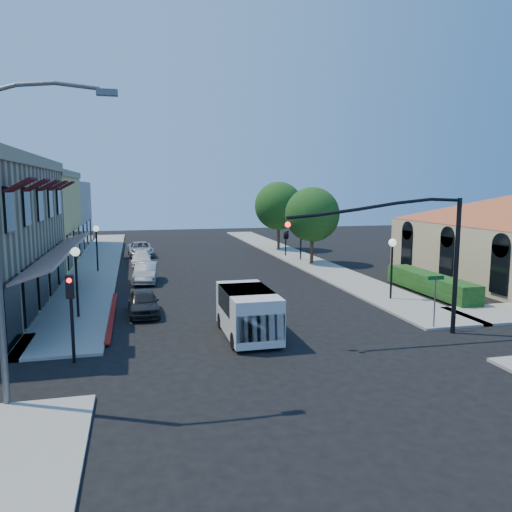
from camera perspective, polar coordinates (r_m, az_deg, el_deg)
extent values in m
plane|color=black|center=(19.39, 4.14, -11.61)|extent=(120.00, 120.00, 0.00)
cube|color=gray|center=(44.95, -17.52, -0.68)|extent=(3.50, 50.00, 0.12)
cube|color=gray|center=(47.10, 4.23, 0.04)|extent=(3.50, 50.00, 0.12)
cube|color=maroon|center=(26.23, -16.11, -6.70)|extent=(0.25, 10.00, 0.06)
cube|color=tan|center=(28.86, -24.04, 9.87)|extent=(0.50, 18.20, 0.60)
cube|color=#561416|center=(28.86, -21.47, 0.54)|extent=(1.75, 17.00, 0.67)
cube|color=#470E12|center=(21.82, -25.30, 7.37)|extent=(1.02, 1.50, 0.60)
cube|color=#470E12|center=(25.16, -23.76, 7.42)|extent=(1.02, 1.50, 0.60)
cube|color=#470E12|center=(28.51, -22.58, 7.46)|extent=(1.02, 1.50, 0.60)
cube|color=#470E12|center=(31.88, -21.65, 7.49)|extent=(1.02, 1.50, 0.60)
cube|color=#470E12|center=(35.25, -20.90, 7.51)|extent=(1.02, 1.50, 0.60)
cube|color=black|center=(21.98, -26.08, -5.72)|extent=(0.12, 2.60, 2.60)
cube|color=black|center=(25.23, -24.45, -3.95)|extent=(0.12, 2.60, 2.60)
cube|color=black|center=(28.52, -23.20, -2.58)|extent=(0.12, 2.60, 2.60)
cube|color=black|center=(31.83, -22.21, -1.50)|extent=(0.12, 2.60, 2.60)
cube|color=black|center=(35.16, -21.41, -0.62)|extent=(0.12, 2.60, 2.60)
cube|color=#E0C664|center=(44.57, -26.50, 3.63)|extent=(10.00, 12.00, 7.60)
cube|color=#C6A595|center=(56.33, -23.82, 4.20)|extent=(10.00, 12.00, 7.00)
cube|color=black|center=(31.57, 26.07, -1.42)|extent=(0.12, 1.40, 2.80)
cube|color=black|center=(35.50, 20.93, -0.19)|extent=(0.12, 1.40, 2.80)
cube|color=black|center=(39.68, 16.85, 0.79)|extent=(0.12, 1.40, 2.80)
cube|color=#143D11|center=(32.23, 19.26, -4.13)|extent=(1.40, 8.00, 1.10)
cylinder|color=#392617|center=(42.30, 6.39, 0.48)|extent=(0.28, 0.28, 2.10)
sphere|color=#143D11|center=(42.02, 6.45, 4.74)|extent=(4.56, 4.56, 4.56)
cylinder|color=#392617|center=(51.73, 2.59, 1.96)|extent=(0.28, 0.28, 2.27)
sphere|color=#143D11|center=(51.49, 2.61, 5.74)|extent=(4.94, 4.94, 4.94)
cylinder|color=black|center=(23.56, 21.90, -1.14)|extent=(0.20, 0.20, 6.00)
cylinder|color=black|center=(21.27, 13.65, 5.34)|extent=(7.80, 0.14, 0.14)
imported|color=black|center=(19.85, 3.50, 2.78)|extent=(0.20, 0.16, 1.00)
sphere|color=#FF0C0C|center=(19.66, 3.66, 3.60)|extent=(0.22, 0.22, 0.22)
cylinder|color=black|center=(19.67, -20.26, -7.23)|extent=(0.12, 0.12, 3.00)
cube|color=black|center=(19.22, -20.51, -3.31)|extent=(0.28, 0.22, 0.85)
sphere|color=#FF0C0C|center=(19.05, -20.59, -2.64)|extent=(0.18, 0.18, 0.18)
cylinder|color=#595B5E|center=(15.81, -23.14, 17.43)|extent=(3.00, 0.12, 0.12)
cube|color=#595B5E|center=(15.63, -16.66, 17.47)|extent=(0.60, 0.25, 0.18)
cylinder|color=#595B5E|center=(24.16, 19.76, -5.05)|extent=(0.06, 0.06, 2.50)
cube|color=#0C591E|center=(23.94, 19.88, -2.36)|extent=(0.80, 0.04, 0.18)
cylinder|color=black|center=(26.00, -19.78, -3.37)|extent=(0.12, 0.12, 3.20)
sphere|color=white|center=(25.74, -19.96, 0.46)|extent=(0.44, 0.44, 0.44)
cylinder|color=black|center=(39.79, -17.71, 0.48)|extent=(0.12, 0.12, 3.20)
sphere|color=white|center=(39.61, -17.81, 3.00)|extent=(0.44, 0.44, 0.44)
cylinder|color=black|center=(29.47, 15.22, -1.90)|extent=(0.12, 0.12, 3.20)
sphere|color=white|center=(29.23, 15.34, 1.49)|extent=(0.44, 0.44, 0.44)
cylinder|color=black|center=(44.01, 5.14, 1.50)|extent=(0.12, 0.12, 3.20)
sphere|color=white|center=(43.85, 5.17, 3.78)|extent=(0.44, 0.44, 0.44)
cube|color=silver|center=(21.75, -0.94, -6.36)|extent=(2.02, 4.66, 1.91)
cube|color=silver|center=(19.89, 0.36, -8.04)|extent=(1.96, 0.64, 1.06)
cube|color=black|center=(20.10, 0.10, -6.31)|extent=(1.80, 0.11, 0.95)
cube|color=black|center=(21.94, -1.13, -4.95)|extent=(2.04, 2.76, 0.95)
cylinder|color=black|center=(20.28, -2.44, -9.66)|extent=(0.27, 0.70, 0.70)
cylinder|color=black|center=(23.28, -3.99, -7.36)|extent=(0.27, 0.70, 0.70)
cylinder|color=black|center=(20.70, 2.52, -9.30)|extent=(0.27, 0.70, 0.70)
cylinder|color=black|center=(23.64, 0.35, -7.10)|extent=(0.27, 0.70, 0.70)
imported|color=black|center=(26.15, -12.75, -5.19)|extent=(1.61, 3.77, 1.27)
imported|color=#A1A5A6|center=(34.83, -12.46, -1.87)|extent=(1.84, 4.23, 1.35)
imported|color=white|center=(42.80, -12.96, -0.24)|extent=(1.69, 3.94, 1.13)
imported|color=#A9ADAE|center=(48.18, -13.05, 0.77)|extent=(2.49, 4.94, 1.34)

